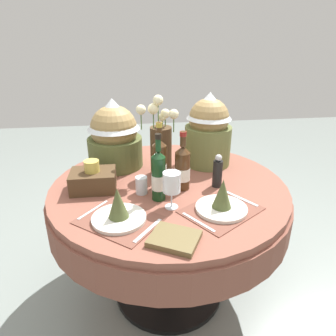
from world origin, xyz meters
The scene contains 15 objects.
ground centered at (0.00, 0.00, 0.00)m, with size 8.00×8.00×0.00m, color gray.
dining_table centered at (0.00, 0.00, 0.63)m, with size 1.31×1.31×0.77m.
place_setting_left centered at (-0.26, -0.33, 0.82)m, with size 0.43×0.42×0.16m.
place_setting_right centered at (0.21, -0.31, 0.82)m, with size 0.43×0.41×0.16m.
flower_vase centered at (-0.03, 0.13, 0.95)m, with size 0.22×0.19×0.46m.
wine_bottle_left centered at (-0.05, -0.05, 0.91)m, with size 0.07×0.07×0.36m.
wine_bottle_centre centered at (-0.07, -0.16, 0.90)m, with size 0.07×0.07×0.34m.
wine_bottle_right centered at (0.06, -0.06, 0.89)m, with size 0.08×0.08×0.31m.
wine_glass_left centered at (-0.02, -0.25, 0.90)m, with size 0.08×0.08×0.18m.
tumbler_near_right centered at (-0.15, -0.09, 0.81)m, with size 0.06×0.06×0.09m, color silver.
pepper_mill centered at (0.25, -0.06, 0.85)m, with size 0.05×0.05×0.18m.
book_on_table centered at (-0.04, -0.51, 0.78)m, with size 0.19×0.16×0.02m, color brown.
gift_tub_back_left centered at (-0.29, 0.29, 0.98)m, with size 0.33×0.33×0.42m.
gift_tub_back_right centered at (0.28, 0.26, 1.01)m, with size 0.28×0.28×0.45m.
woven_basket_side_left centered at (-0.40, -0.01, 0.83)m, with size 0.23×0.17×0.16m.
Camera 1 is at (-0.20, -1.49, 1.53)m, focal length 32.62 mm.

